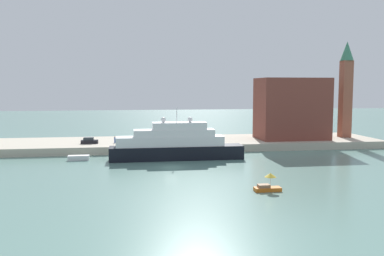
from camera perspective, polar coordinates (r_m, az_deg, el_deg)
ground at (r=77.70m, az=-2.85°, el=-5.43°), size 400.00×400.00×0.00m
quay_dock at (r=103.37m, az=-4.29°, el=-2.18°), size 110.00×20.50×1.77m
large_yacht at (r=85.62m, az=-2.37°, el=-2.31°), size 27.56×4.57×10.88m
small_motorboat at (r=61.01m, az=10.39°, el=-7.69°), size 3.84×1.66×2.63m
work_barge at (r=88.19m, az=-15.35°, el=-3.98°), size 4.22×1.66×0.99m
harbor_building at (r=108.41m, az=13.56°, el=2.62°), size 17.19×10.64×15.47m
bell_tower at (r=116.26m, az=20.44°, el=5.56°), size 3.43×3.43×25.01m
parked_car at (r=99.98m, az=-13.96°, el=-1.73°), size 3.93×1.65×1.41m
person_figure at (r=99.53m, az=-10.57°, el=-1.63°), size 0.36×0.36×1.58m
mooring_bollard at (r=94.87m, az=-0.52°, el=-2.10°), size 0.45×0.45×0.73m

